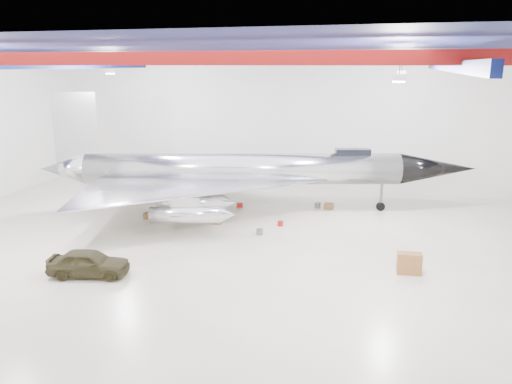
% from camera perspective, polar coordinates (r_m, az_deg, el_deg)
% --- Properties ---
extents(floor, '(40.00, 40.00, 0.00)m').
position_cam_1_polar(floor, '(29.88, -4.78, -5.60)').
color(floor, '#BBB394').
rests_on(floor, ground).
extents(wall_back, '(40.00, 0.00, 40.00)m').
position_cam_1_polar(wall_back, '(42.67, 2.33, 8.07)').
color(wall_back, silver).
rests_on(wall_back, floor).
extents(ceiling, '(40.00, 40.00, 0.00)m').
position_cam_1_polar(ceiling, '(28.10, -5.27, 15.98)').
color(ceiling, '#0A0F38').
rests_on(ceiling, wall_back).
extents(ceiling_structure, '(39.50, 29.50, 1.08)m').
position_cam_1_polar(ceiling_structure, '(28.09, -5.23, 14.61)').
color(ceiling_structure, maroon).
rests_on(ceiling_structure, ceiling).
extents(jet_aircraft, '(30.06, 21.76, 8.38)m').
position_cam_1_polar(jet_aircraft, '(35.14, -1.61, 2.16)').
color(jet_aircraft, silver).
rests_on(jet_aircraft, floor).
extents(jeep, '(4.23, 2.51, 1.35)m').
position_cam_1_polar(jeep, '(26.22, -18.58, -7.68)').
color(jeep, '#332E19').
rests_on(jeep, floor).
extents(desk, '(1.24, 0.73, 1.08)m').
position_cam_1_polar(desk, '(26.29, 17.10, -7.81)').
color(desk, brown).
rests_on(desk, floor).
extents(crate_ply, '(0.64, 0.54, 0.40)m').
position_cam_1_polar(crate_ply, '(34.67, -12.21, -2.70)').
color(crate_ply, olive).
rests_on(crate_ply, floor).
extents(toolbox_red, '(0.54, 0.50, 0.31)m').
position_cam_1_polar(toolbox_red, '(36.65, -1.88, -1.51)').
color(toolbox_red, '#A11410').
rests_on(toolbox_red, floor).
extents(engine_drum, '(0.43, 0.43, 0.37)m').
position_cam_1_polar(engine_drum, '(30.82, 0.42, -4.55)').
color(engine_drum, '#59595B').
rests_on(engine_drum, floor).
extents(parts_bin, '(0.69, 0.60, 0.42)m').
position_cam_1_polar(parts_bin, '(36.58, 8.31, -1.60)').
color(parts_bin, olive).
rests_on(parts_bin, floor).
extents(crate_small, '(0.46, 0.38, 0.30)m').
position_cam_1_polar(crate_small, '(40.01, -13.00, -0.52)').
color(crate_small, '#59595B').
rests_on(crate_small, floor).
extents(tool_chest, '(0.39, 0.39, 0.33)m').
position_cam_1_polar(tool_chest, '(32.47, 2.81, -3.62)').
color(tool_chest, '#A11410').
rests_on(tool_chest, floor).
extents(oil_barrel, '(0.58, 0.48, 0.40)m').
position_cam_1_polar(oil_barrel, '(32.92, -4.44, -3.32)').
color(oil_barrel, olive).
rests_on(oil_barrel, floor).
extents(spares_box, '(0.57, 0.57, 0.39)m').
position_cam_1_polar(spares_box, '(36.77, 7.07, -1.50)').
color(spares_box, '#59595B').
rests_on(spares_box, floor).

